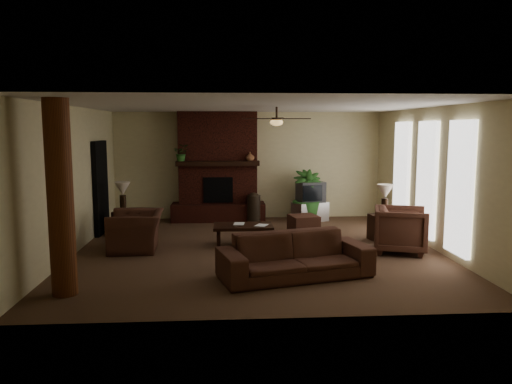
{
  "coord_description": "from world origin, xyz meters",
  "views": [
    {
      "loc": [
        -0.64,
        -9.36,
        2.39
      ],
      "look_at": [
        0.0,
        0.4,
        1.1
      ],
      "focal_mm": 34.19,
      "sensor_mm": 36.0,
      "label": 1
    }
  ],
  "objects": [
    {
      "name": "lamp_right",
      "position": [
        2.77,
        0.69,
        1.0
      ],
      "size": [
        0.39,
        0.39,
        0.65
      ],
      "color": "black",
      "rests_on": "side_table_right"
    },
    {
      "name": "room_shell",
      "position": [
        0.0,
        0.0,
        1.4
      ],
      "size": [
        7.0,
        7.0,
        7.0
      ],
      "color": "brown",
      "rests_on": "ground"
    },
    {
      "name": "side_table_left",
      "position": [
        -2.84,
        1.56,
        0.28
      ],
      "size": [
        0.57,
        0.57,
        0.55
      ],
      "primitive_type": "cube",
      "rotation": [
        0.0,
        0.0,
        -0.14
      ],
      "color": "black",
      "rests_on": "ground"
    },
    {
      "name": "windows",
      "position": [
        3.45,
        0.2,
        1.35
      ],
      "size": [
        0.08,
        3.65,
        2.35
      ],
      "color": "white",
      "rests_on": "ground"
    },
    {
      "name": "log_column",
      "position": [
        -2.95,
        -2.4,
        1.4
      ],
      "size": [
        0.36,
        0.36,
        2.8
      ],
      "primitive_type": "cylinder",
      "color": "brown",
      "rests_on": "ground"
    },
    {
      "name": "book_b",
      "position": [
        -0.0,
        0.27,
        0.58
      ],
      "size": [
        0.2,
        0.11,
        0.29
      ],
      "primitive_type": "imported",
      "rotation": [
        0.0,
        0.0,
        -0.42
      ],
      "color": "#999999",
      "rests_on": "coffee_table"
    },
    {
      "name": "book_a",
      "position": [
        -0.46,
        0.41,
        0.57
      ],
      "size": [
        0.22,
        0.06,
        0.29
      ],
      "primitive_type": "imported",
      "rotation": [
        0.0,
        0.0,
        -0.14
      ],
      "color": "#999999",
      "rests_on": "coffee_table"
    },
    {
      "name": "armchair_left",
      "position": [
        -2.38,
        0.19,
        0.51
      ],
      "size": [
        0.81,
        1.2,
        1.01
      ],
      "primitive_type": "imported",
      "rotation": [
        0.0,
        0.0,
        -1.52
      ],
      "color": "#4D2D21",
      "rests_on": "ground"
    },
    {
      "name": "coffee_table",
      "position": [
        -0.26,
        0.37,
        0.37
      ],
      "size": [
        1.2,
        0.7,
        0.43
      ],
      "color": "black",
      "rests_on": "ground"
    },
    {
      "name": "floor_vase",
      "position": [
        0.1,
        2.79,
        0.43
      ],
      "size": [
        0.34,
        0.34,
        0.77
      ],
      "color": "black",
      "rests_on": "ground"
    },
    {
      "name": "ceiling_fan",
      "position": [
        0.4,
        0.3,
        2.53
      ],
      "size": [
        1.35,
        1.35,
        0.37
      ],
      "color": "black",
      "rests_on": "ceiling"
    },
    {
      "name": "armchair_right",
      "position": [
        2.74,
        -0.36,
        0.49
      ],
      "size": [
        1.12,
        1.16,
        0.97
      ],
      "primitive_type": "imported",
      "rotation": [
        0.0,
        0.0,
        1.27
      ],
      "color": "#4D2D21",
      "rests_on": "ground"
    },
    {
      "name": "lamp_left",
      "position": [
        -2.9,
        1.57,
        1.0
      ],
      "size": [
        0.45,
        0.45,
        0.65
      ],
      "color": "black",
      "rests_on": "side_table_left"
    },
    {
      "name": "fireplace",
      "position": [
        -0.8,
        3.22,
        1.16
      ],
      "size": [
        2.4,
        0.7,
        2.8
      ],
      "color": "#481B13",
      "rests_on": "ground"
    },
    {
      "name": "mantel_plant",
      "position": [
        -1.7,
        2.92,
        1.72
      ],
      "size": [
        0.4,
        0.44,
        0.33
      ],
      "primitive_type": "imported",
      "rotation": [
        0.0,
        0.0,
        0.07
      ],
      "color": "#2E5F26",
      "rests_on": "fireplace"
    },
    {
      "name": "tv_stand",
      "position": [
        1.56,
        2.9,
        0.25
      ],
      "size": [
        0.98,
        0.8,
        0.5
      ],
      "primitive_type": "cube",
      "rotation": [
        0.0,
        0.0,
        0.41
      ],
      "color": "silver",
      "rests_on": "ground"
    },
    {
      "name": "mantel_vase",
      "position": [
        0.02,
        2.92,
        1.67
      ],
      "size": [
        0.23,
        0.24,
        0.22
      ],
      "primitive_type": "imported",
      "rotation": [
        0.0,
        0.0,
        0.06
      ],
      "color": "brown",
      "rests_on": "fireplace"
    },
    {
      "name": "side_table_right",
      "position": [
        2.74,
        0.66,
        0.28
      ],
      "size": [
        0.58,
        0.58,
        0.55
      ],
      "primitive_type": "cube",
      "rotation": [
        0.0,
        0.0,
        0.18
      ],
      "color": "black",
      "rests_on": "ground"
    },
    {
      "name": "ottoman",
      "position": [
        1.17,
        1.53,
        0.2
      ],
      "size": [
        0.72,
        0.72,
        0.4
      ],
      "primitive_type": "cube",
      "rotation": [
        0.0,
        0.0,
        0.22
      ],
      "color": "#4D2D21",
      "rests_on": "ground"
    },
    {
      "name": "sofa",
      "position": [
        0.49,
        -1.8,
        0.47
      ],
      "size": [
        2.52,
        1.3,
        0.95
      ],
      "primitive_type": "imported",
      "rotation": [
        0.0,
        0.0,
        0.26
      ],
      "color": "#4D2D21",
      "rests_on": "ground"
    },
    {
      "name": "doorway",
      "position": [
        -3.44,
        1.8,
        1.05
      ],
      "size": [
        0.1,
        1.0,
        2.1
      ],
      "primitive_type": "cube",
      "color": "black",
      "rests_on": "ground"
    },
    {
      "name": "tv",
      "position": [
        1.57,
        2.91,
        0.76
      ],
      "size": [
        0.74,
        0.65,
        0.52
      ],
      "color": "#39393C",
      "rests_on": "tv_stand"
    },
    {
      "name": "floor_plant",
      "position": [
        1.47,
        2.89,
        0.37
      ],
      "size": [
        0.92,
        1.42,
        0.74
      ],
      "primitive_type": "imported",
      "rotation": [
        0.0,
        0.0,
        0.14
      ],
      "color": "#2E5F26",
      "rests_on": "ground"
    }
  ]
}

